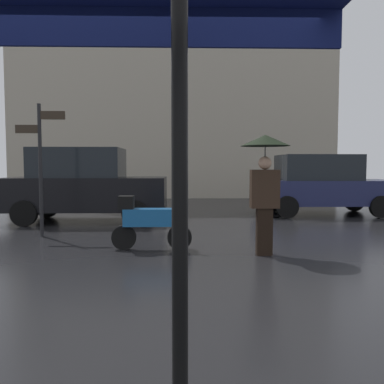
{
  "coord_description": "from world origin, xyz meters",
  "views": [
    {
      "loc": [
        0.37,
        -2.86,
        1.56
      ],
      "look_at": [
        0.56,
        4.23,
        1.1
      ],
      "focal_mm": 37.12,
      "sensor_mm": 36.0,
      "label": 1
    }
  ],
  "objects_px": {
    "pedestrian_with_umbrella": "(265,168)",
    "parked_car_right": "(85,185)",
    "parked_car_left": "(321,184)",
    "street_signpost": "(40,156)",
    "parked_scooter": "(149,220)"
  },
  "relations": [
    {
      "from": "parked_car_right",
      "to": "street_signpost",
      "type": "bearing_deg",
      "value": 64.23
    },
    {
      "from": "parked_scooter",
      "to": "parked_car_left",
      "type": "distance_m",
      "value": 7.38
    },
    {
      "from": "pedestrian_with_umbrella",
      "to": "parked_car_right",
      "type": "xyz_separation_m",
      "value": [
        -4.16,
        4.32,
        -0.49
      ]
    },
    {
      "from": "parked_car_right",
      "to": "parked_scooter",
      "type": "bearing_deg",
      "value": 102.39
    },
    {
      "from": "pedestrian_with_umbrella",
      "to": "parked_car_left",
      "type": "relative_size",
      "value": 0.48
    },
    {
      "from": "pedestrian_with_umbrella",
      "to": "parked_scooter",
      "type": "xyz_separation_m",
      "value": [
        -2.06,
        0.49,
        -0.97
      ]
    },
    {
      "from": "parked_car_left",
      "to": "parked_car_right",
      "type": "xyz_separation_m",
      "value": [
        -7.23,
        -1.47,
        0.06
      ]
    },
    {
      "from": "pedestrian_with_umbrella",
      "to": "parked_car_right",
      "type": "distance_m",
      "value": 6.02
    },
    {
      "from": "parked_car_left",
      "to": "street_signpost",
      "type": "height_order",
      "value": "street_signpost"
    },
    {
      "from": "parked_scooter",
      "to": "parked_car_right",
      "type": "xyz_separation_m",
      "value": [
        -2.11,
        3.82,
        0.48
      ]
    },
    {
      "from": "parked_car_left",
      "to": "parked_car_right",
      "type": "relative_size",
      "value": 1.0
    },
    {
      "from": "parked_car_right",
      "to": "street_signpost",
      "type": "distance_m",
      "value": 2.5
    },
    {
      "from": "parked_car_right",
      "to": "parked_car_left",
      "type": "bearing_deg",
      "value": 175.06
    },
    {
      "from": "pedestrian_with_umbrella",
      "to": "parked_car_right",
      "type": "height_order",
      "value": "pedestrian_with_umbrella"
    },
    {
      "from": "pedestrian_with_umbrella",
      "to": "parked_scooter",
      "type": "bearing_deg",
      "value": 110.16
    }
  ]
}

